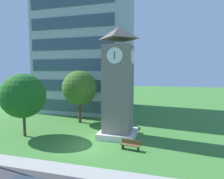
# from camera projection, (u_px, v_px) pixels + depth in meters

# --- Properties ---
(ground_plane) EXTENTS (160.00, 160.00, 0.00)m
(ground_plane) POSITION_uv_depth(u_px,v_px,m) (88.00, 147.00, 17.75)
(ground_plane) COLOR #3D7A33
(kerb_strip) EXTENTS (120.00, 1.60, 0.01)m
(kerb_strip) POSITION_uv_depth(u_px,v_px,m) (66.00, 169.00, 13.79)
(kerb_strip) COLOR #9E9E99
(kerb_strip) RESTS_ON ground
(office_building) EXTENTS (14.94, 13.74, 28.80)m
(office_building) POSITION_uv_depth(u_px,v_px,m) (88.00, 31.00, 35.66)
(office_building) COLOR #9EA8B2
(office_building) RESTS_ON ground
(clock_tower) EXTENTS (3.86, 3.86, 11.53)m
(clock_tower) POSITION_uv_depth(u_px,v_px,m) (118.00, 88.00, 20.42)
(clock_tower) COLOR slate
(clock_tower) RESTS_ON ground
(park_bench) EXTENTS (1.85, 0.77, 0.88)m
(park_bench) POSITION_uv_depth(u_px,v_px,m) (131.00, 145.00, 17.17)
(park_bench) COLOR brown
(park_bench) RESTS_ON ground
(tree_streetside) EXTENTS (4.72, 4.72, 6.76)m
(tree_streetside) POSITION_uv_depth(u_px,v_px,m) (23.00, 96.00, 20.51)
(tree_streetside) COLOR #513823
(tree_streetside) RESTS_ON ground
(tree_near_tower) EXTENTS (4.67, 4.67, 7.12)m
(tree_near_tower) POSITION_uv_depth(u_px,v_px,m) (80.00, 88.00, 26.13)
(tree_near_tower) COLOR #513823
(tree_near_tower) RESTS_ON ground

